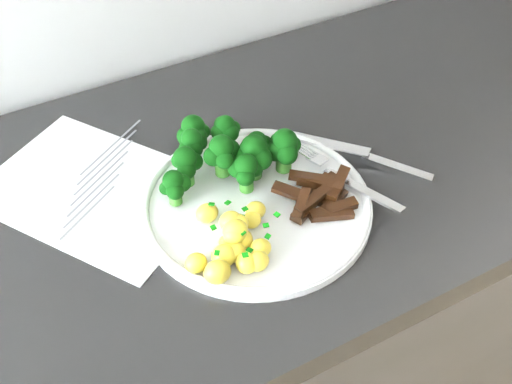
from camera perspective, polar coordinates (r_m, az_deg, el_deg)
The scene contains 8 objects.
counter at distance 1.23m, azimuth -0.37°, elevation -13.73°, with size 2.35×0.59×0.88m.
recipe_paper at distance 0.89m, azimuth -14.05°, elevation 0.18°, with size 0.34×0.36×0.00m.
plate at distance 0.83m, azimuth 0.00°, elevation -1.05°, with size 0.30×0.30×0.02m.
broccoli at distance 0.85m, azimuth -2.48°, elevation 3.67°, with size 0.20×0.15×0.07m.
potatoes at distance 0.77m, azimuth -1.99°, elevation -4.47°, with size 0.13×0.12×0.04m.
beef_strips at distance 0.83m, azimuth 5.70°, elevation -0.34°, with size 0.11×0.10×0.03m.
fork at distance 0.86m, azimuth 8.10°, elevation 1.15°, with size 0.07×0.19×0.02m.
knife at distance 0.91m, azimuth 10.76°, elevation 2.70°, with size 0.14×0.18×0.02m.
Camera 1 is at (-0.23, 1.11, 1.49)m, focal length 44.84 mm.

